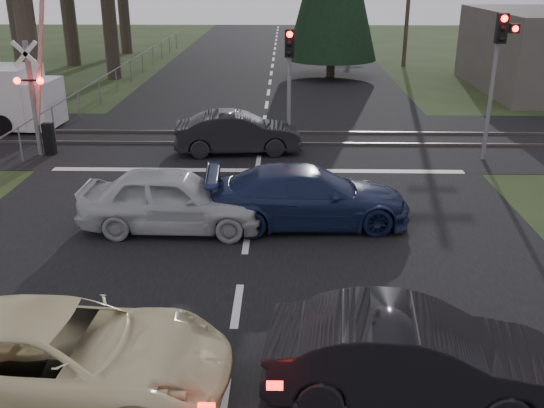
{
  "coord_description": "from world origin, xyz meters",
  "views": [
    {
      "loc": [
        0.89,
        -9.99,
        6.0
      ],
      "look_at": [
        0.62,
        2.01,
        1.3
      ],
      "focal_mm": 40.0,
      "sensor_mm": 36.0,
      "label": 1
    }
  ],
  "objects_px": {
    "cream_coupe": "(60,355)",
    "traffic_signal_right": "(498,59)",
    "dark_hatchback": "(413,357)",
    "blue_sedan": "(308,196)",
    "silver_car": "(173,200)",
    "crossing_signal": "(39,95)",
    "dark_car_far": "(238,133)",
    "traffic_signal_center": "(289,69)"
  },
  "relations": [
    {
      "from": "cream_coupe",
      "to": "traffic_signal_right",
      "type": "bearing_deg",
      "value": -36.8
    },
    {
      "from": "dark_hatchback",
      "to": "blue_sedan",
      "type": "xyz_separation_m",
      "value": [
        -1.31,
        6.56,
        0.01
      ]
    },
    {
      "from": "cream_coupe",
      "to": "dark_hatchback",
      "type": "bearing_deg",
      "value": -86.63
    },
    {
      "from": "blue_sedan",
      "to": "silver_car",
      "type": "bearing_deg",
      "value": 93.04
    },
    {
      "from": "traffic_signal_right",
      "to": "dark_hatchback",
      "type": "bearing_deg",
      "value": -111.65
    },
    {
      "from": "traffic_signal_right",
      "to": "cream_coupe",
      "type": "height_order",
      "value": "traffic_signal_right"
    },
    {
      "from": "crossing_signal",
      "to": "silver_car",
      "type": "height_order",
      "value": "crossing_signal"
    },
    {
      "from": "dark_car_far",
      "to": "silver_car",
      "type": "bearing_deg",
      "value": 164.7
    },
    {
      "from": "blue_sedan",
      "to": "dark_car_far",
      "type": "xyz_separation_m",
      "value": [
        -2.2,
        6.16,
        -0.02
      ]
    },
    {
      "from": "crossing_signal",
      "to": "cream_coupe",
      "type": "relative_size",
      "value": 1.38
    },
    {
      "from": "traffic_signal_right",
      "to": "blue_sedan",
      "type": "bearing_deg",
      "value": -138.06
    },
    {
      "from": "dark_hatchback",
      "to": "dark_car_far",
      "type": "bearing_deg",
      "value": 20.85
    },
    {
      "from": "traffic_signal_right",
      "to": "blue_sedan",
      "type": "xyz_separation_m",
      "value": [
        -6.09,
        -5.47,
        -2.59
      ]
    },
    {
      "from": "traffic_signal_right",
      "to": "blue_sedan",
      "type": "relative_size",
      "value": 0.94
    },
    {
      "from": "traffic_signal_center",
      "to": "blue_sedan",
      "type": "distance_m",
      "value": 7.0
    },
    {
      "from": "traffic_signal_center",
      "to": "cream_coupe",
      "type": "bearing_deg",
      "value": -104.29
    },
    {
      "from": "cream_coupe",
      "to": "silver_car",
      "type": "distance_m",
      "value": 6.26
    },
    {
      "from": "traffic_signal_right",
      "to": "cream_coupe",
      "type": "distance_m",
      "value": 15.87
    },
    {
      "from": "dark_hatchback",
      "to": "cream_coupe",
      "type": "bearing_deg",
      "value": 96.16
    },
    {
      "from": "traffic_signal_center",
      "to": "cream_coupe",
      "type": "distance_m",
      "value": 13.88
    },
    {
      "from": "blue_sedan",
      "to": "traffic_signal_center",
      "type": "bearing_deg",
      "value": 0.2
    },
    {
      "from": "traffic_signal_right",
      "to": "blue_sedan",
      "type": "distance_m",
      "value": 8.58
    },
    {
      "from": "crossing_signal",
      "to": "blue_sedan",
      "type": "xyz_separation_m",
      "value": [
        8.74,
        -5.78,
        -1.33
      ]
    },
    {
      "from": "crossing_signal",
      "to": "dark_car_far",
      "type": "bearing_deg",
      "value": 3.38
    },
    {
      "from": "crossing_signal",
      "to": "silver_car",
      "type": "distance_m",
      "value": 8.34
    },
    {
      "from": "crossing_signal",
      "to": "traffic_signal_center",
      "type": "relative_size",
      "value": 1.7
    },
    {
      "from": "traffic_signal_right",
      "to": "blue_sedan",
      "type": "height_order",
      "value": "traffic_signal_right"
    },
    {
      "from": "dark_hatchback",
      "to": "dark_car_far",
      "type": "relative_size",
      "value": 1.01
    },
    {
      "from": "traffic_signal_right",
      "to": "silver_car",
      "type": "relative_size",
      "value": 1.05
    },
    {
      "from": "silver_car",
      "to": "dark_car_far",
      "type": "relative_size",
      "value": 1.05
    },
    {
      "from": "cream_coupe",
      "to": "silver_car",
      "type": "height_order",
      "value": "silver_car"
    },
    {
      "from": "traffic_signal_center",
      "to": "dark_car_far",
      "type": "distance_m",
      "value": 2.78
    },
    {
      "from": "dark_hatchback",
      "to": "dark_car_far",
      "type": "xyz_separation_m",
      "value": [
        -3.52,
        12.72,
        -0.01
      ]
    },
    {
      "from": "dark_hatchback",
      "to": "dark_car_far",
      "type": "distance_m",
      "value": 13.2
    },
    {
      "from": "blue_sedan",
      "to": "dark_car_far",
      "type": "bearing_deg",
      "value": 15.91
    },
    {
      "from": "dark_hatchback",
      "to": "crossing_signal",
      "type": "bearing_deg",
      "value": 44.56
    },
    {
      "from": "cream_coupe",
      "to": "blue_sedan",
      "type": "height_order",
      "value": "blue_sedan"
    },
    {
      "from": "dark_hatchback",
      "to": "blue_sedan",
      "type": "bearing_deg",
      "value": 16.72
    },
    {
      "from": "blue_sedan",
      "to": "traffic_signal_right",
      "type": "bearing_deg",
      "value": -51.82
    },
    {
      "from": "dark_hatchback",
      "to": "dark_car_far",
      "type": "height_order",
      "value": "dark_hatchback"
    },
    {
      "from": "traffic_signal_center",
      "to": "cream_coupe",
      "type": "relative_size",
      "value": 0.81
    },
    {
      "from": "blue_sedan",
      "to": "dark_hatchback",
      "type": "bearing_deg",
      "value": -172.43
    }
  ]
}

